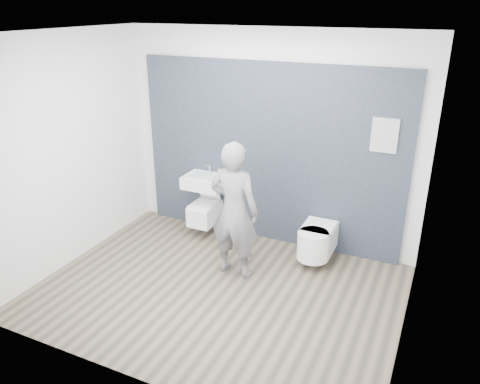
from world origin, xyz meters
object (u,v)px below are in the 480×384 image
at_px(washbasin, 205,182).
at_px(visitor, 234,210).
at_px(toilet_rounded, 316,241).
at_px(toilet_square, 205,212).

distance_m(washbasin, visitor, 1.14).
relative_size(washbasin, toilet_rounded, 0.83).
distance_m(washbasin, toilet_square, 0.44).
height_order(toilet_rounded, visitor, visitor).
relative_size(toilet_square, toilet_rounded, 0.95).
height_order(toilet_square, visitor, visitor).
bearing_deg(toilet_square, toilet_rounded, -3.68).
distance_m(washbasin, toilet_rounded, 1.72).
distance_m(toilet_square, toilet_rounded, 1.65).
bearing_deg(washbasin, toilet_square, -90.00).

